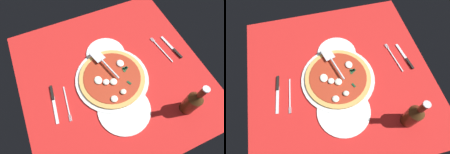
% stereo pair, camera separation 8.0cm
% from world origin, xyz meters
% --- Properties ---
extents(ground_plane, '(0.96, 0.96, 0.01)m').
position_xyz_m(ground_plane, '(0.00, 0.00, -0.00)').
color(ground_plane, red).
extents(checker_pattern, '(0.96, 0.96, 0.00)m').
position_xyz_m(checker_pattern, '(0.00, 0.00, 0.00)').
color(checker_pattern, silver).
rests_on(checker_pattern, ground_plane).
extents(pizza_pan, '(0.38, 0.38, 0.01)m').
position_xyz_m(pizza_pan, '(-0.02, 0.02, 0.01)').
color(pizza_pan, silver).
rests_on(pizza_pan, ground_plane).
extents(dinner_plate_left, '(0.26, 0.26, 0.01)m').
position_xyz_m(dinner_plate_left, '(-0.20, 0.03, 0.01)').
color(dinner_plate_left, silver).
rests_on(dinner_plate_left, ground_plane).
extents(dinner_plate_right, '(0.22, 0.22, 0.01)m').
position_xyz_m(dinner_plate_right, '(0.14, -0.02, 0.01)').
color(dinner_plate_right, white).
rests_on(dinner_plate_right, ground_plane).
extents(pizza, '(0.34, 0.34, 0.03)m').
position_xyz_m(pizza, '(-0.02, 0.02, 0.02)').
color(pizza, '#DDA352').
rests_on(pizza, pizza_pan).
extents(pizza_server, '(0.22, 0.09, 0.01)m').
position_xyz_m(pizza_server, '(0.07, 0.02, 0.04)').
color(pizza_server, silver).
rests_on(pizza_server, pizza).
extents(place_setting_near, '(0.22, 0.16, 0.01)m').
position_xyz_m(place_setting_near, '(0.02, -0.35, 0.00)').
color(place_setting_near, white).
rests_on(place_setting_near, ground_plane).
extents(place_setting_far, '(0.22, 0.16, 0.01)m').
position_xyz_m(place_setting_far, '(-0.04, 0.30, 0.00)').
color(place_setting_far, white).
rests_on(place_setting_far, ground_plane).
extents(beer_bottle, '(0.07, 0.07, 0.23)m').
position_xyz_m(beer_bottle, '(-0.31, -0.25, 0.09)').
color(beer_bottle, '#4D2D15').
rests_on(beer_bottle, ground_plane).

